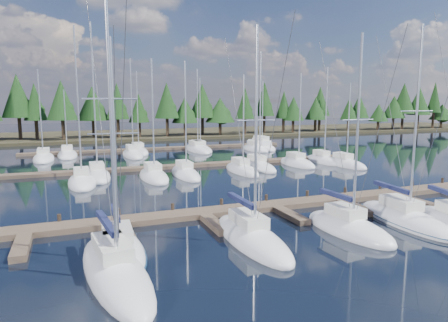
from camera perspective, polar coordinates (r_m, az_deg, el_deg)
name	(u,v)px	position (r m, az deg, el deg)	size (l,w,h in m)	color
ground	(220,181)	(43.54, -0.61, -2.84)	(260.00, 260.00, 0.00)	black
far_shore	(134,135)	(101.40, -12.68, 3.68)	(220.00, 30.00, 0.60)	#312C1B
main_dock	(276,208)	(32.28, 7.39, -6.61)	(44.00, 6.13, 0.90)	brown
back_docks	(175,156)	(61.96, -7.01, 0.72)	(50.00, 21.80, 0.40)	brown
front_sailboat_0	(115,270)	(21.25, -15.31, -14.82)	(3.79, 10.68, 15.85)	silver
front_sailboat_1	(118,253)	(23.39, -14.87, -12.63)	(3.38, 8.08, 12.63)	silver
front_sailboat_2	(251,237)	(25.14, 3.90, -10.81)	(2.71, 9.40, 13.64)	silver
front_sailboat_3	(348,228)	(28.07, 17.31, -9.08)	(3.36, 7.81, 13.54)	silver
front_sailboat_4	(404,219)	(31.61, 24.33, -7.50)	(3.89, 9.79, 14.43)	silver
back_sailboat_rows	(183,159)	(57.91, -5.85, 0.25)	(45.28, 32.77, 17.72)	silver
motor_yacht_right	(260,147)	(71.76, 5.15, 2.02)	(3.93, 8.38, 4.02)	silver
tree_line	(142,106)	(91.47, -11.68, 7.70)	(184.23, 11.92, 13.58)	black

